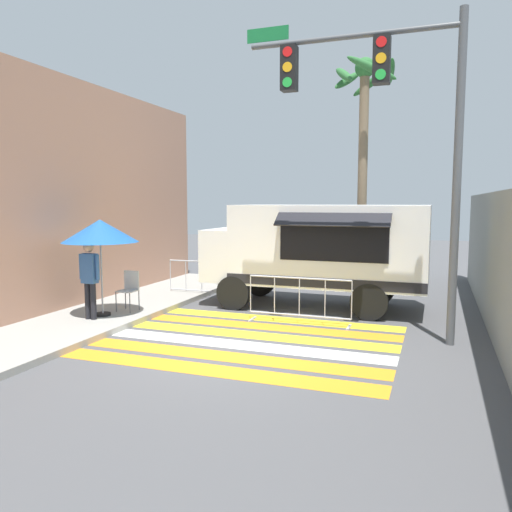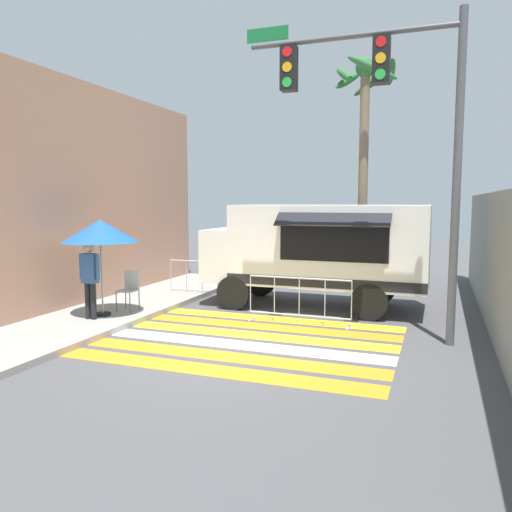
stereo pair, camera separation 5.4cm
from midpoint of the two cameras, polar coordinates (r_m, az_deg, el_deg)
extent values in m
plane|color=#4C4C4F|center=(9.55, -4.04, -10.68)|extent=(60.00, 60.00, 0.00)
cube|color=#99968E|center=(12.21, -24.95, -7.18)|extent=(4.40, 16.00, 0.13)
cube|color=tan|center=(12.08, -26.39, 6.29)|extent=(0.25, 16.00, 5.85)
cube|color=gray|center=(11.46, 26.00, -0.83)|extent=(0.20, 16.00, 2.98)
cube|color=orange|center=(8.62, -7.06, -12.56)|extent=(6.40, 0.56, 0.01)
cube|color=orange|center=(9.27, -4.87, -11.18)|extent=(6.40, 0.56, 0.01)
cube|color=white|center=(9.93, -2.99, -9.98)|extent=(6.40, 0.56, 0.01)
cube|color=yellow|center=(10.61, -1.35, -8.91)|extent=(6.40, 0.56, 0.01)
cube|color=orange|center=(11.30, 0.07, -7.97)|extent=(6.40, 0.56, 0.01)
cube|color=yellow|center=(11.99, 1.33, -7.13)|extent=(6.40, 0.56, 0.01)
cube|color=white|center=(13.04, 8.64, 1.31)|extent=(4.87, 2.22, 2.04)
cube|color=white|center=(13.76, -1.37, 0.25)|extent=(1.72, 2.04, 1.37)
cube|color=#1E232D|center=(14.05, -4.44, 1.76)|extent=(0.06, 1.78, 0.52)
cube|color=black|center=(11.87, 8.91, 1.57)|extent=(2.58, 0.03, 0.92)
cube|color=black|center=(11.64, 8.76, 4.13)|extent=(2.68, 0.43, 0.31)
cube|color=black|center=(12.05, 7.50, -3.09)|extent=(4.87, 0.01, 0.24)
cylinder|color=black|center=(12.90, -2.43, -4.21)|extent=(0.88, 0.22, 0.88)
cylinder|color=black|center=(14.78, 0.62, -2.87)|extent=(0.88, 0.22, 0.88)
cylinder|color=black|center=(12.02, 12.93, -5.13)|extent=(0.88, 0.22, 0.88)
cylinder|color=black|center=(14.02, 14.00, -3.55)|extent=(0.88, 0.22, 0.88)
cylinder|color=#515456|center=(10.21, 22.10, 7.91)|extent=(0.16, 0.16, 6.31)
cylinder|color=#515456|center=(10.84, 10.86, 23.43)|extent=(4.12, 0.11, 0.11)
cube|color=black|center=(10.59, 14.30, 20.90)|extent=(0.32, 0.28, 0.90)
cylinder|color=red|center=(10.54, 14.26, 22.67)|extent=(0.20, 0.02, 0.20)
cylinder|color=#F2A519|center=(10.45, 14.21, 21.10)|extent=(0.20, 0.02, 0.20)
cylinder|color=green|center=(10.38, 14.16, 19.50)|extent=(0.20, 0.02, 0.20)
cube|color=black|center=(10.94, 3.94, 20.58)|extent=(0.32, 0.28, 0.90)
cylinder|color=red|center=(10.89, 3.73, 22.28)|extent=(0.20, 0.02, 0.20)
cylinder|color=#F2A519|center=(10.81, 3.72, 20.76)|extent=(0.20, 0.02, 0.20)
cylinder|color=green|center=(10.74, 3.71, 19.21)|extent=(0.20, 0.02, 0.20)
cube|color=#197238|center=(11.29, 1.47, 23.99)|extent=(0.90, 0.02, 0.28)
cylinder|color=black|center=(12.24, -16.96, -6.36)|extent=(0.36, 0.36, 0.06)
cylinder|color=#B2B2B7|center=(12.06, -17.12, -1.30)|extent=(0.04, 0.04, 2.24)
cone|color=#1E59A5|center=(11.98, -17.25, 2.77)|extent=(1.73, 1.73, 0.52)
cylinder|color=#4C4C51|center=(12.49, -15.56, -5.09)|extent=(0.02, 0.02, 0.48)
cylinder|color=#4C4C51|center=(12.27, -14.09, -5.25)|extent=(0.02, 0.02, 0.48)
cylinder|color=#4C4C51|center=(12.80, -14.55, -4.79)|extent=(0.02, 0.02, 0.48)
cylinder|color=#4C4C51|center=(12.59, -13.09, -4.94)|extent=(0.02, 0.02, 0.48)
cube|color=beige|center=(12.49, -14.35, -3.88)|extent=(0.41, 0.41, 0.03)
cube|color=beige|center=(12.61, -13.89, -2.66)|extent=(0.41, 0.03, 0.45)
cylinder|color=black|center=(11.92, -18.54, -4.88)|extent=(0.13, 0.13, 0.82)
cylinder|color=black|center=(11.83, -17.97, -4.94)|extent=(0.13, 0.13, 0.82)
cube|color=#33598C|center=(11.76, -18.37, -1.34)|extent=(0.34, 0.20, 0.67)
cylinder|color=#33598C|center=(11.90, -19.21, -1.13)|extent=(0.09, 0.09, 0.57)
cylinder|color=#33598C|center=(11.62, -17.53, -1.24)|extent=(0.09, 0.09, 0.57)
sphere|color=tan|center=(11.71, -18.45, 0.98)|extent=(0.23, 0.23, 0.23)
cylinder|color=#B7BABF|center=(11.33, 5.12, -2.54)|extent=(2.37, 0.04, 0.04)
cylinder|color=#B7BABF|center=(11.50, 5.08, -6.78)|extent=(2.37, 0.04, 0.04)
cylinder|color=#B7BABF|center=(11.76, -0.50, -4.31)|extent=(0.02, 0.02, 0.86)
cylinder|color=#B7BABF|center=(11.57, 2.25, -4.50)|extent=(0.02, 0.02, 0.86)
cylinder|color=#B7BABF|center=(11.41, 5.10, -4.67)|extent=(0.02, 0.02, 0.86)
cylinder|color=#B7BABF|center=(11.27, 8.02, -4.84)|extent=(0.02, 0.02, 0.86)
cylinder|color=#B7BABF|center=(11.16, 11.01, -5.00)|extent=(0.02, 0.02, 0.86)
cube|color=#B7BABF|center=(11.87, -0.27, -7.22)|extent=(0.06, 0.44, 0.03)
cube|color=#B7BABF|center=(11.30, 10.69, -8.01)|extent=(0.06, 0.44, 0.03)
cylinder|color=#B7BABF|center=(14.52, -6.09, -0.63)|extent=(2.06, 0.04, 0.04)
cylinder|color=#B7BABF|center=(14.64, -6.05, -3.97)|extent=(2.06, 0.04, 0.04)
cylinder|color=#B7BABF|center=(15.05, -9.60, -2.09)|extent=(0.02, 0.02, 0.86)
cylinder|color=#B7BABF|center=(14.81, -7.87, -2.20)|extent=(0.02, 0.02, 0.86)
cylinder|color=#B7BABF|center=(14.57, -6.07, -2.31)|extent=(0.02, 0.02, 0.86)
cylinder|color=#B7BABF|center=(14.35, -4.22, -2.42)|extent=(0.02, 0.02, 0.86)
cylinder|color=#B7BABF|center=(14.15, -2.32, -2.53)|extent=(0.02, 0.02, 0.86)
cube|color=#B7BABF|center=(15.13, -9.39, -4.38)|extent=(0.06, 0.44, 0.03)
cube|color=#B7BABF|center=(14.27, -2.50, -4.93)|extent=(0.06, 0.44, 0.03)
cylinder|color=#7A664C|center=(15.77, 12.22, 8.01)|extent=(0.28, 0.28, 6.61)
sphere|color=#2D6B33|center=(16.25, 12.52, 20.28)|extent=(0.60, 0.60, 0.60)
ellipsoid|color=#2D6B33|center=(16.25, 15.25, 19.62)|extent=(0.48, 1.49, 0.65)
ellipsoid|color=#2D6B33|center=(16.85, 13.35, 18.83)|extent=(1.37, 0.51, 0.94)
ellipsoid|color=#2D6B33|center=(16.59, 10.58, 19.15)|extent=(0.82, 1.22, 0.83)
ellipsoid|color=#2D6B33|center=(15.95, 10.20, 19.73)|extent=(0.89, 1.22, 0.82)
ellipsoid|color=#2D6B33|center=(15.47, 13.27, 20.20)|extent=(1.50, 0.80, 0.82)
camera|label=1|loc=(0.03, -89.87, 0.01)|focal=35.00mm
camera|label=2|loc=(0.03, 90.13, -0.01)|focal=35.00mm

